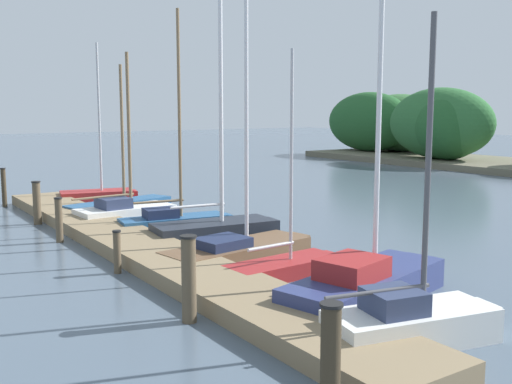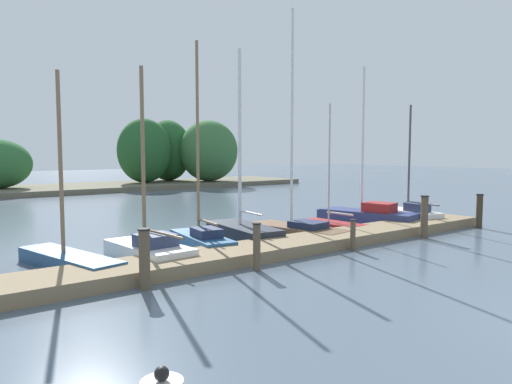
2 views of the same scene
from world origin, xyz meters
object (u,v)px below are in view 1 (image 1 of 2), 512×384
mooring_piling_3 (117,252)px  mooring_piling_4 (189,279)px  sailboat_0 (100,194)px  mooring_piling_5 (331,358)px  sailboat_5 (241,244)px  sailboat_6 (288,265)px  sailboat_7 (369,281)px  mooring_piling_0 (4,187)px  sailboat_8 (415,320)px  sailboat_3 (176,219)px  sailboat_2 (127,211)px  mooring_piling_1 (37,203)px  sailboat_1 (122,203)px  mooring_piling_2 (59,220)px  sailboat_4 (219,227)px

mooring_piling_3 → mooring_piling_4: bearing=-1.8°
sailboat_0 → mooring_piling_5: bearing=-88.0°
sailboat_5 → sailboat_6: size_ratio=1.66×
sailboat_7 → mooring_piling_0: sailboat_7 is taller
sailboat_8 → sailboat_0: bearing=99.4°
sailboat_7 → mooring_piling_0: size_ratio=4.49×
sailboat_0 → sailboat_3: sailboat_3 is taller
sailboat_2 → mooring_piling_4: bearing=-110.1°
mooring_piling_4 → mooring_piling_1: bearing=179.3°
sailboat_0 → sailboat_5: sailboat_5 is taller
sailboat_0 → mooring_piling_4: bearing=-90.6°
sailboat_5 → mooring_piling_5: sailboat_5 is taller
sailboat_1 → sailboat_8: size_ratio=1.02×
sailboat_6 → sailboat_7: bearing=-89.2°
sailboat_7 → mooring_piling_4: (-0.92, -3.43, 0.38)m
sailboat_7 → mooring_piling_4: bearing=150.8°
mooring_piling_1 → mooring_piling_4: mooring_piling_4 is taller
sailboat_1 → sailboat_7: sailboat_7 is taller
sailboat_6 → mooring_piling_5: bearing=-125.7°
sailboat_6 → sailboat_7: (2.38, 0.18, 0.17)m
mooring_piling_0 → mooring_piling_5: size_ratio=1.06×
sailboat_7 → mooring_piling_2: size_ratio=5.27×
sailboat_5 → sailboat_7: (4.27, 0.21, 0.05)m
sailboat_4 → sailboat_3: bearing=108.3°
mooring_piling_4 → mooring_piling_5: size_ratio=1.10×
sailboat_3 → mooring_piling_5: (11.13, -3.46, 0.34)m
mooring_piling_3 → mooring_piling_4: 3.73m
sailboat_1 → sailboat_5: sailboat_5 is taller
mooring_piling_1 → mooring_piling_4: 10.76m
mooring_piling_5 → mooring_piling_3: bearing=178.6°
sailboat_4 → mooring_piling_5: sailboat_4 is taller
sailboat_3 → mooring_piling_1: sailboat_3 is taller
mooring_piling_3 → mooring_piling_5: size_ratio=0.71×
mooring_piling_4 → mooring_piling_2: bearing=-179.6°
sailboat_5 → sailboat_7: bearing=-95.6°
sailboat_0 → sailboat_5: bearing=-78.0°
sailboat_6 → mooring_piling_4: 3.61m
sailboat_0 → sailboat_1: (2.53, -0.08, -0.03)m
sailboat_0 → sailboat_6: bearing=-77.7°
sailboat_7 → mooring_piling_5: sailboat_7 is taller
sailboat_8 → mooring_piling_3: bearing=122.6°
sailboat_2 → mooring_piling_0: size_ratio=3.70×
sailboat_5 → mooring_piling_4: 4.67m
sailboat_3 → mooring_piling_4: 8.09m
sailboat_0 → mooring_piling_3: (10.41, -3.28, 0.18)m
sailboat_5 → mooring_piling_3: bearing=165.0°
sailboat_6 → sailboat_8: sailboat_8 is taller
mooring_piling_1 → sailboat_4: bearing=34.4°
sailboat_7 → mooring_piling_3: bearing=111.4°
sailboat_3 → sailboat_6: size_ratio=1.33×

